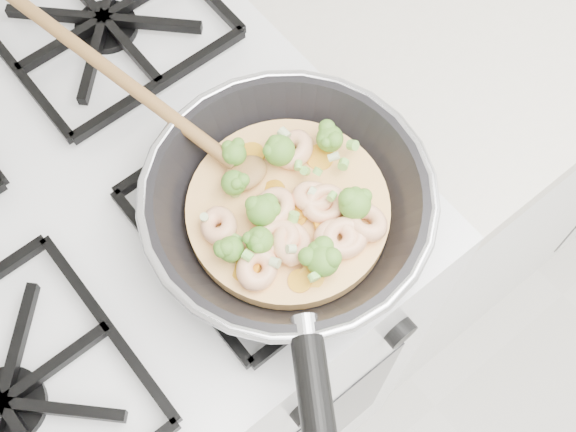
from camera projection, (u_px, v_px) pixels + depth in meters
stove at (141, 323)px, 1.16m from camera, size 0.60×0.60×0.92m
counter_right at (503, 60)px, 1.38m from camera, size 1.00×0.60×0.90m
skillet at (288, 209)px, 0.70m from camera, size 0.31×0.60×0.09m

